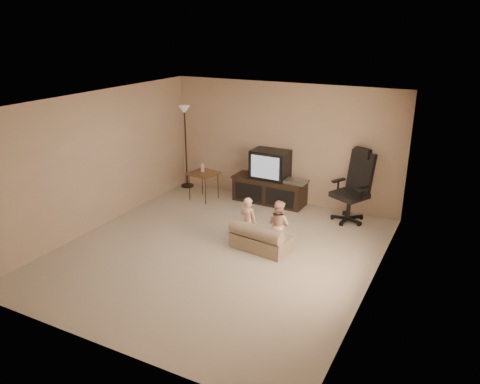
# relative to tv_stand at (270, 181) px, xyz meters

# --- Properties ---
(floor) EXTENTS (5.50, 5.50, 0.00)m
(floor) POSITION_rel_tv_stand_xyz_m (0.16, -2.49, -0.47)
(floor) COLOR #C2B69A
(floor) RESTS_ON ground
(room_shell) EXTENTS (5.50, 5.50, 5.50)m
(room_shell) POSITION_rel_tv_stand_xyz_m (0.16, -2.49, 1.04)
(room_shell) COLOR white
(room_shell) RESTS_ON floor
(tv_stand) EXTENTS (1.60, 0.62, 1.14)m
(tv_stand) POSITION_rel_tv_stand_xyz_m (0.00, 0.00, 0.00)
(tv_stand) COLOR black
(tv_stand) RESTS_ON floor
(office_chair) EXTENTS (0.87, 0.89, 1.41)m
(office_chair) POSITION_rel_tv_stand_xyz_m (1.79, -0.16, 0.03)
(office_chair) COLOR black
(office_chair) RESTS_ON floor
(side_table) EXTENTS (0.61, 0.61, 0.82)m
(side_table) POSITION_rel_tv_stand_xyz_m (-1.34, -0.49, 0.11)
(side_table) COLOR brown
(side_table) RESTS_ON floor
(floor_lamp) EXTENTS (0.29, 0.29, 1.89)m
(floor_lamp) POSITION_rel_tv_stand_xyz_m (-2.14, 0.06, 0.90)
(floor_lamp) COLOR black
(floor_lamp) RESTS_ON floor
(child_sofa) EXTENTS (1.05, 0.69, 0.48)m
(child_sofa) POSITION_rel_tv_stand_xyz_m (0.75, -2.11, -0.28)
(child_sofa) COLOR #9D8B6A
(child_sofa) RESTS_ON floor
(toddler_left) EXTENTS (0.34, 0.27, 0.87)m
(toddler_left) POSITION_rel_tv_stand_xyz_m (0.49, -2.03, -0.04)
(toddler_left) COLOR #DDA78A
(toddler_left) RESTS_ON floor
(toddler_right) EXTENTS (0.47, 0.34, 0.86)m
(toddler_right) POSITION_rel_tv_stand_xyz_m (0.99, -1.90, -0.05)
(toddler_right) COLOR #DDA78A
(toddler_right) RESTS_ON floor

